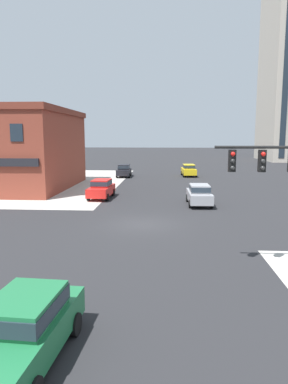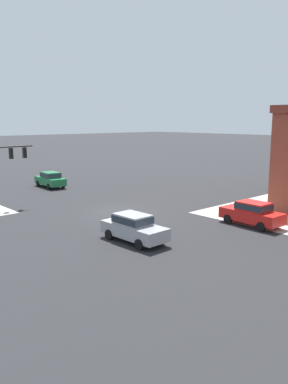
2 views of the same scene
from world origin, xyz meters
The scene contains 4 objects.
ground_plane centered at (0.00, 0.00, 0.00)m, with size 320.00×320.00×0.00m, color #262628.
car_main_northbound_far centered at (-1.91, -14.25, 0.92)m, with size 2.10×4.50×1.68m.
car_cross_eastbound centered at (-4.39, 9.54, 0.92)m, with size 2.03×4.47×1.68m.
car_parked_curb centered at (4.15, 6.80, 0.92)m, with size 1.97×4.44×1.68m.
Camera 2 is at (19.12, 24.24, 7.25)m, focal length 36.82 mm.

